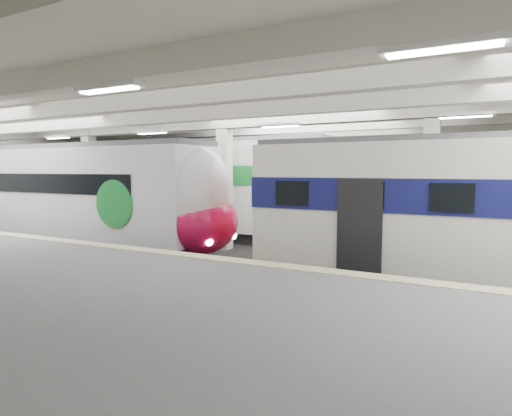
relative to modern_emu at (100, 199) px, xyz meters
The scene contains 4 objects.
station_hall 7.32m from the modern_emu, 13.89° to the right, with size 36.00×24.00×5.75m.
modern_emu is the anchor object (origin of this frame).
older_rer 13.91m from the modern_emu, ahead, with size 12.64×2.79×4.21m.
far_train 5.51m from the modern_emu, 88.04° to the left, with size 15.19×3.29×4.79m.
Camera 1 is at (6.54, -12.18, 3.34)m, focal length 30.00 mm.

